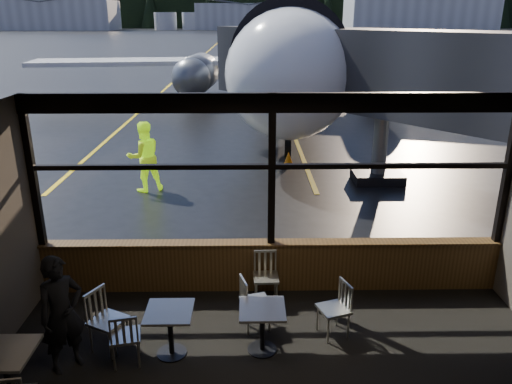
{
  "coord_description": "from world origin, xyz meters",
  "views": [
    {
      "loc": [
        -0.38,
        -7.89,
        4.64
      ],
      "look_at": [
        -0.24,
        1.0,
        1.5
      ],
      "focal_mm": 35.0,
      "sensor_mm": 36.0,
      "label": 1
    }
  ],
  "objects_px": {
    "cafe_table_near": "(262,329)",
    "passenger": "(62,314)",
    "chair_mid_s": "(125,336)",
    "cone_nose": "(288,158)",
    "jet_bridge": "(396,108)",
    "cafe_table_mid": "(171,333)",
    "chair_near_e": "(333,310)",
    "ground_crew": "(144,157)",
    "cafe_table_left": "(8,378)",
    "chair_near_w": "(256,302)",
    "chair_mid_w": "(108,321)",
    "chair_near_n": "(266,278)"
  },
  "relations": [
    {
      "from": "cafe_table_near",
      "to": "passenger",
      "type": "height_order",
      "value": "passenger"
    },
    {
      "from": "chair_mid_s",
      "to": "cone_nose",
      "type": "xyz_separation_m",
      "value": [
        3.05,
        9.93,
        -0.2
      ]
    },
    {
      "from": "jet_bridge",
      "to": "cafe_table_mid",
      "type": "xyz_separation_m",
      "value": [
        -5.11,
        -7.32,
        -1.93
      ]
    },
    {
      "from": "chair_near_e",
      "to": "cone_nose",
      "type": "distance_m",
      "value": 9.33
    },
    {
      "from": "cafe_table_near",
      "to": "ground_crew",
      "type": "height_order",
      "value": "ground_crew"
    },
    {
      "from": "jet_bridge",
      "to": "cafe_table_left",
      "type": "xyz_separation_m",
      "value": [
        -6.99,
        -8.28,
        -1.9
      ]
    },
    {
      "from": "chair_near_w",
      "to": "ground_crew",
      "type": "bearing_deg",
      "value": -172.11
    },
    {
      "from": "passenger",
      "to": "chair_near_e",
      "type": "bearing_deg",
      "value": -33.0
    },
    {
      "from": "cone_nose",
      "to": "chair_mid_w",
      "type": "bearing_deg",
      "value": -109.24
    },
    {
      "from": "chair_near_e",
      "to": "cafe_table_near",
      "type": "bearing_deg",
      "value": 89.27
    },
    {
      "from": "ground_crew",
      "to": "chair_mid_s",
      "type": "bearing_deg",
      "value": 71.42
    },
    {
      "from": "chair_mid_s",
      "to": "cone_nose",
      "type": "relative_size",
      "value": 1.9
    },
    {
      "from": "cafe_table_left",
      "to": "chair_near_e",
      "type": "relative_size",
      "value": 0.89
    },
    {
      "from": "chair_near_n",
      "to": "passenger",
      "type": "distance_m",
      "value": 3.29
    },
    {
      "from": "cafe_table_mid",
      "to": "cone_nose",
      "type": "relative_size",
      "value": 1.62
    },
    {
      "from": "chair_near_n",
      "to": "chair_mid_s",
      "type": "distance_m",
      "value": 2.56
    },
    {
      "from": "passenger",
      "to": "ground_crew",
      "type": "xyz_separation_m",
      "value": [
        -0.36,
        7.53,
        0.13
      ]
    },
    {
      "from": "jet_bridge",
      "to": "chair_near_w",
      "type": "xyz_separation_m",
      "value": [
        -3.88,
        -6.67,
        -1.85
      ]
    },
    {
      "from": "chair_mid_s",
      "to": "ground_crew",
      "type": "bearing_deg",
      "value": 87.32
    },
    {
      "from": "jet_bridge",
      "to": "chair_near_e",
      "type": "height_order",
      "value": "jet_bridge"
    },
    {
      "from": "cafe_table_mid",
      "to": "chair_near_e",
      "type": "xyz_separation_m",
      "value": [
        2.41,
        0.43,
        0.08
      ]
    },
    {
      "from": "cafe_table_near",
      "to": "cafe_table_mid",
      "type": "height_order",
      "value": "cafe_table_mid"
    },
    {
      "from": "ground_crew",
      "to": "chair_near_w",
      "type": "bearing_deg",
      "value": 86.82
    },
    {
      "from": "cafe_table_left",
      "to": "cafe_table_near",
      "type": "bearing_deg",
      "value": 17.77
    },
    {
      "from": "passenger",
      "to": "cone_nose",
      "type": "xyz_separation_m",
      "value": [
        3.85,
        10.01,
        -0.62
      ]
    },
    {
      "from": "jet_bridge",
      "to": "cafe_table_near",
      "type": "height_order",
      "value": "jet_bridge"
    },
    {
      "from": "chair_mid_s",
      "to": "chair_mid_w",
      "type": "bearing_deg",
      "value": 125.38
    },
    {
      "from": "cafe_table_left",
      "to": "ground_crew",
      "type": "bearing_deg",
      "value": 89.16
    },
    {
      "from": "jet_bridge",
      "to": "ground_crew",
      "type": "bearing_deg",
      "value": -179.69
    },
    {
      "from": "cafe_table_mid",
      "to": "chair_near_n",
      "type": "xyz_separation_m",
      "value": [
        1.42,
        1.42,
        0.08
      ]
    },
    {
      "from": "cafe_table_left",
      "to": "ground_crew",
      "type": "distance_m",
      "value": 8.26
    },
    {
      "from": "chair_near_w",
      "to": "ground_crew",
      "type": "xyz_separation_m",
      "value": [
        -2.98,
        6.63,
        0.53
      ]
    },
    {
      "from": "chair_near_n",
      "to": "ground_crew",
      "type": "relative_size",
      "value": 0.45
    },
    {
      "from": "chair_near_w",
      "to": "chair_mid_s",
      "type": "relative_size",
      "value": 1.05
    },
    {
      "from": "jet_bridge",
      "to": "chair_mid_s",
      "type": "xyz_separation_m",
      "value": [
        -5.71,
        -7.48,
        -1.87
      ]
    },
    {
      "from": "jet_bridge",
      "to": "cafe_table_left",
      "type": "height_order",
      "value": "jet_bridge"
    },
    {
      "from": "cafe_table_left",
      "to": "cafe_table_mid",
      "type": "bearing_deg",
      "value": 27.11
    },
    {
      "from": "chair_mid_w",
      "to": "ground_crew",
      "type": "distance_m",
      "value": 7.22
    },
    {
      "from": "chair_near_e",
      "to": "chair_near_w",
      "type": "distance_m",
      "value": 1.2
    },
    {
      "from": "cafe_table_left",
      "to": "chair_mid_s",
      "type": "xyz_separation_m",
      "value": [
        1.28,
        0.79,
        0.03
      ]
    },
    {
      "from": "cafe_table_left",
      "to": "ground_crew",
      "type": "height_order",
      "value": "ground_crew"
    },
    {
      "from": "chair_mid_w",
      "to": "cafe_table_near",
      "type": "bearing_deg",
      "value": 116.4
    },
    {
      "from": "chair_near_n",
      "to": "cafe_table_left",
      "type": "bearing_deg",
      "value": 33.73
    },
    {
      "from": "cafe_table_mid",
      "to": "ground_crew",
      "type": "xyz_separation_m",
      "value": [
        -1.75,
        7.28,
        0.61
      ]
    },
    {
      "from": "chair_mid_s",
      "to": "passenger",
      "type": "height_order",
      "value": "passenger"
    },
    {
      "from": "chair_near_n",
      "to": "chair_near_w",
      "type": "bearing_deg",
      "value": 74.29
    },
    {
      "from": "cafe_table_left",
      "to": "chair_mid_w",
      "type": "bearing_deg",
      "value": 48.47
    },
    {
      "from": "cafe_table_near",
      "to": "chair_near_w",
      "type": "relative_size",
      "value": 0.8
    },
    {
      "from": "jet_bridge",
      "to": "chair_near_w",
      "type": "relative_size",
      "value": 11.78
    },
    {
      "from": "chair_near_n",
      "to": "chair_mid_w",
      "type": "height_order",
      "value": "chair_mid_w"
    }
  ]
}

